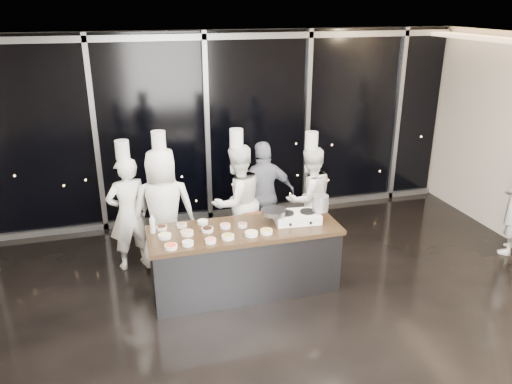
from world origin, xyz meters
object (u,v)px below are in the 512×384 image
Objects in this scene: guest at (264,196)px; frying_pan at (273,211)px; chef_left at (164,209)px; stove at (297,217)px; demo_counter at (245,259)px; chef_far_left at (128,212)px; chef_right at (309,198)px; stock_pot at (320,203)px; chef_center at (237,201)px.

frying_pan is at bearing 76.42° from guest.
chef_left is (-1.33, 0.85, -0.16)m from frying_pan.
chef_left reaches higher than stove.
frying_pan is (0.40, 0.05, 0.61)m from demo_counter.
chef_far_left is at bearing 143.29° from demo_counter.
chef_left is 2.20m from chef_right.
frying_pan reaches higher than demo_counter.
chef_center is (-0.88, 1.00, -0.27)m from stock_pot.
stove is 0.31× the size of chef_left.
chef_left reaches higher than stock_pot.
demo_counter is 0.73m from frying_pan.
chef_far_left is at bearing 159.12° from stove.
demo_counter is 1.36m from guest.
stove is (0.72, 0.02, 0.51)m from demo_counter.
chef_right is at bearing 76.47° from stock_pot.
frying_pan is 0.64m from stock_pot.
stock_pot is at bearing -1.68° from frying_pan.
chef_center reaches higher than guest.
demo_counter is 1.25× the size of chef_center.
demo_counter is 1.33× the size of chef_right.
chef_far_left reaches higher than stove.
chef_center is at bearing 18.04° from guest.
chef_right reaches higher than stock_pot.
guest reaches higher than stock_pot.
frying_pan is at bearing 173.35° from stock_pot.
chef_far_left is 0.96× the size of chef_center.
chef_left is at bearing 6.28° from guest.
frying_pan is 1.14m from guest.
stock_pot is 1.36m from chef_center.
chef_left is (0.48, -0.15, 0.06)m from chef_far_left.
chef_center is (1.08, 0.08, -0.03)m from chef_left.
chef_far_left is 0.93× the size of chef_left.
chef_right is (1.26, 0.94, 0.37)m from demo_counter.
chef_center is 1.12m from chef_right.
stove is 0.33× the size of chef_right.
chef_right is (0.66, -0.21, -0.03)m from guest.
stock_pot reaches higher than demo_counter.
demo_counter is at bearing 22.74° from chef_right.
chef_left is 1.03× the size of chef_center.
demo_counter is at bearing 59.77° from chef_center.
guest is at bearing 100.90° from stove.
stove is 1.08m from chef_right.
frying_pan is 0.29× the size of chef_left.
chef_left is (-1.66, 0.88, -0.06)m from stove.
stove is 0.31× the size of chef_center.
chef_center reaches higher than demo_counter.
chef_center is (0.14, 0.98, 0.42)m from demo_counter.
chef_center reaches higher than frying_pan.
stock_pot is at bearing 106.79° from guest.
frying_pan is 1.27m from chef_right.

